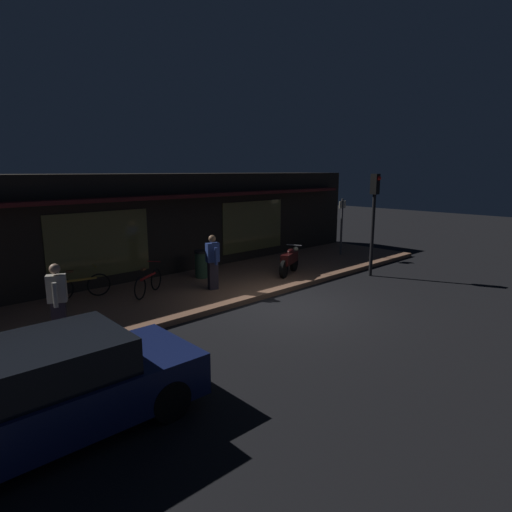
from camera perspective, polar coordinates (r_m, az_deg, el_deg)
ground_plane at (r=11.89m, az=4.90°, el=-6.76°), size 60.00×60.00×0.00m
sidewalk_slab at (r=13.94m, az=-4.38°, el=-3.68°), size 18.00×4.00×0.15m
storefront_building at (r=16.34m, az=-12.04°, el=4.52°), size 18.00×3.30×3.60m
motorcycle at (r=14.74m, az=4.55°, el=-0.56°), size 1.61×0.85×0.97m
bicycle_parked at (r=12.91m, az=-22.62°, el=-3.80°), size 1.64×0.46×0.91m
bicycle_extra at (r=12.69m, az=-14.32°, el=-3.51°), size 1.40×0.96×0.91m
person_photographer at (r=9.85m, az=-25.17°, el=-5.45°), size 0.44×0.59×1.67m
person_bystander at (r=12.81m, az=-5.87°, el=-0.68°), size 0.42×0.61×1.67m
sign_post at (r=18.39m, az=11.48°, el=4.36°), size 0.44×0.09×2.40m
trash_bin at (r=14.34m, az=-7.35°, el=-1.06°), size 0.48×0.48×0.93m
traffic_light_pole at (r=15.34m, az=15.63°, el=6.44°), size 0.24×0.33×3.60m
parked_car_near at (r=6.83m, az=-25.77°, el=-15.81°), size 4.14×1.85×1.42m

